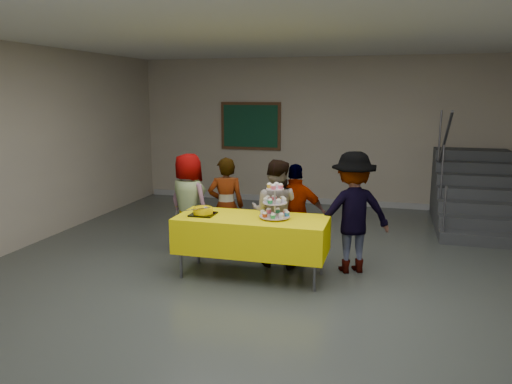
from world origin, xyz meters
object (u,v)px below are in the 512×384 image
Objects in this scene: schoolchild_b at (226,206)px; staircase at (473,196)px; schoolchild_a at (189,203)px; bake_table at (252,234)px; cupcake_stand at (275,205)px; schoolchild_c at (276,213)px; schoolchild_d at (296,215)px; bear_cake at (203,210)px; schoolchild_e at (353,212)px; noticeboard at (251,126)px.

staircase reaches higher than schoolchild_b.
bake_table is at bearing 168.73° from schoolchild_a.
schoolchild_a reaches higher than cupcake_stand.
schoolchild_c is 0.27m from schoolchild_d.
schoolchild_e is (1.82, 0.59, -0.05)m from bear_cake.
schoolchild_c is 1.01m from schoolchild_e.
schoolchild_e is at bearing 154.01° from schoolchild_b.
schoolchild_e is 1.20× the size of noticeboard.
cupcake_stand is 0.34× the size of noticeboard.
schoolchild_b is 4.62m from staircase.
schoolchild_a reaches higher than bear_cake.
bake_table is 5.25× the size of bear_cake.
schoolchild_d is at bearing -27.17° from schoolchild_e.
bear_cake is 5.19m from staircase.
bake_table is at bearing 1.51° from schoolchild_e.
bear_cake is at bearing -175.28° from bake_table.
schoolchild_b is 1.08× the size of noticeboard.
schoolchild_d reaches higher than bear_cake.
schoolchild_b reaches higher than schoolchild_d.
bear_cake is 1.91m from schoolchild_e.
cupcake_stand is at bearing 120.79° from schoolchild_b.
schoolchild_d is at bearing -65.77° from noticeboard.
cupcake_stand is at bearing 107.72° from schoolchild_c.
cupcake_stand is 4.55m from staircase.
staircase is (4.22, 2.84, -0.23)m from schoolchild_a.
staircase reaches higher than schoolchild_c.
bake_table is 0.68m from bear_cake.
noticeboard is (-1.72, 3.83, 0.91)m from schoolchild_d.
schoolchild_d is at bearing 151.70° from schoolchild_b.
cupcake_stand is 0.19× the size of staircase.
bear_cake is 0.26× the size of schoolchild_d.
schoolchild_c is (-0.11, 0.50, -0.23)m from cupcake_stand.
schoolchild_b is (0.02, 0.83, -0.13)m from bear_cake.
staircase is (3.06, 3.59, -0.07)m from bake_table.
noticeboard is (-4.34, 0.84, 1.11)m from staircase.
schoolchild_a is at bearing -88.12° from noticeboard.
staircase is at bearing 52.30° from cupcake_stand.
bear_cake is at bearing 24.16° from schoolchild_d.
schoolchild_a is at bearing -4.49° from schoolchild_c.
staircase reaches higher than schoolchild_a.
bear_cake is 4.59m from noticeboard.
schoolchild_a is (-1.16, 0.75, 0.17)m from bake_table.
staircase reaches higher than cupcake_stand.
cupcake_stand is 1.24× the size of bear_cake.
noticeboard reaches higher than staircase.
schoolchild_b is 0.98× the size of schoolchild_c.
schoolchild_e reaches higher than cupcake_stand.
schoolchild_c is at bearing -132.99° from staircase.
bake_table is 1.39m from schoolchild_a.
schoolchild_b is at bearing -30.44° from schoolchild_e.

